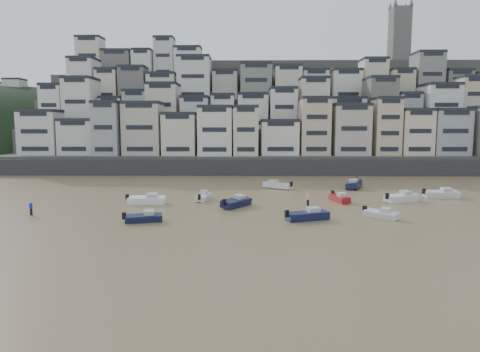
{
  "coord_description": "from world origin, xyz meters",
  "views": [
    {
      "loc": [
        3.68,
        -29.25,
        11.1
      ],
      "look_at": [
        2.73,
        30.0,
        4.0
      ],
      "focal_mm": 32.0,
      "sensor_mm": 36.0,
      "label": 1
    }
  ],
  "objects_px": {
    "boat_i": "(354,183)",
    "boat_c": "(236,201)",
    "person_blue": "(31,208)",
    "boat_g": "(441,193)",
    "boat_h": "(278,184)",
    "boat_j": "(144,217)",
    "boat_k": "(147,199)",
    "boat_d": "(402,196)",
    "boat_e": "(339,197)",
    "boat_a": "(307,214)",
    "boat_b": "(381,213)",
    "boat_f": "(203,196)",
    "person_pink": "(308,199)"
  },
  "relations": [
    {
      "from": "boat_d",
      "to": "boat_f",
      "type": "bearing_deg",
      "value": 151.84
    },
    {
      "from": "boat_b",
      "to": "person_blue",
      "type": "height_order",
      "value": "person_blue"
    },
    {
      "from": "boat_g",
      "to": "boat_h",
      "type": "relative_size",
      "value": 0.98
    },
    {
      "from": "boat_i",
      "to": "boat_e",
      "type": "bearing_deg",
      "value": 1.54
    },
    {
      "from": "boat_b",
      "to": "boat_j",
      "type": "bearing_deg",
      "value": -130.38
    },
    {
      "from": "boat_i",
      "to": "person_pink",
      "type": "distance_m",
      "value": 19.31
    },
    {
      "from": "boat_f",
      "to": "boat_k",
      "type": "bearing_deg",
      "value": 121.82
    },
    {
      "from": "boat_j",
      "to": "person_blue",
      "type": "height_order",
      "value": "person_blue"
    },
    {
      "from": "boat_b",
      "to": "person_pink",
      "type": "relative_size",
      "value": 2.58
    },
    {
      "from": "boat_i",
      "to": "person_blue",
      "type": "height_order",
      "value": "boat_i"
    },
    {
      "from": "boat_b",
      "to": "boat_d",
      "type": "relative_size",
      "value": 0.76
    },
    {
      "from": "boat_a",
      "to": "boat_e",
      "type": "relative_size",
      "value": 1.14
    },
    {
      "from": "boat_i",
      "to": "boat_c",
      "type": "bearing_deg",
      "value": -25.49
    },
    {
      "from": "boat_b",
      "to": "boat_e",
      "type": "xyz_separation_m",
      "value": [
        -2.56,
        11.11,
        0.06
      ]
    },
    {
      "from": "boat_g",
      "to": "person_pink",
      "type": "relative_size",
      "value": 3.28
    },
    {
      "from": "boat_i",
      "to": "person_blue",
      "type": "relative_size",
      "value": 3.78
    },
    {
      "from": "boat_c",
      "to": "boat_i",
      "type": "height_order",
      "value": "boat_i"
    },
    {
      "from": "boat_i",
      "to": "boat_a",
      "type": "bearing_deg",
      "value": -1.08
    },
    {
      "from": "boat_a",
      "to": "boat_h",
      "type": "bearing_deg",
      "value": 74.14
    },
    {
      "from": "boat_c",
      "to": "boat_d",
      "type": "distance_m",
      "value": 24.33
    },
    {
      "from": "boat_e",
      "to": "boat_k",
      "type": "xyz_separation_m",
      "value": [
        -27.57,
        -2.51,
        0.11
      ]
    },
    {
      "from": "boat_i",
      "to": "boat_b",
      "type": "bearing_deg",
      "value": 17.04
    },
    {
      "from": "boat_c",
      "to": "boat_g",
      "type": "distance_m",
      "value": 32.18
    },
    {
      "from": "boat_e",
      "to": "boat_j",
      "type": "bearing_deg",
      "value": -75.16
    },
    {
      "from": "boat_b",
      "to": "boat_e",
      "type": "bearing_deg",
      "value": 147.5
    },
    {
      "from": "boat_i",
      "to": "boat_j",
      "type": "distance_m",
      "value": 40.86
    },
    {
      "from": "boat_d",
      "to": "boat_e",
      "type": "xyz_separation_m",
      "value": [
        -9.02,
        -0.12,
        -0.13
      ]
    },
    {
      "from": "boat_a",
      "to": "boat_b",
      "type": "xyz_separation_m",
      "value": [
        8.94,
        1.11,
        -0.16
      ]
    },
    {
      "from": "boat_e",
      "to": "person_blue",
      "type": "bearing_deg",
      "value": -89.44
    },
    {
      "from": "boat_d",
      "to": "boat_f",
      "type": "relative_size",
      "value": 1.24
    },
    {
      "from": "boat_a",
      "to": "boat_g",
      "type": "height_order",
      "value": "boat_g"
    },
    {
      "from": "boat_b",
      "to": "boat_h",
      "type": "bearing_deg",
      "value": 158.56
    },
    {
      "from": "boat_e",
      "to": "person_blue",
      "type": "xyz_separation_m",
      "value": [
        -40.21,
        -9.96,
        0.2
      ]
    },
    {
      "from": "boat_a",
      "to": "boat_e",
      "type": "xyz_separation_m",
      "value": [
        6.38,
        12.22,
        -0.1
      ]
    },
    {
      "from": "boat_j",
      "to": "boat_c",
      "type": "bearing_deg",
      "value": 26.5
    },
    {
      "from": "boat_a",
      "to": "boat_g",
      "type": "relative_size",
      "value": 0.99
    },
    {
      "from": "boat_c",
      "to": "boat_h",
      "type": "relative_size",
      "value": 0.98
    },
    {
      "from": "boat_g",
      "to": "boat_a",
      "type": "bearing_deg",
      "value": -147.42
    },
    {
      "from": "boat_c",
      "to": "boat_e",
      "type": "xyz_separation_m",
      "value": [
        14.92,
        4.24,
        -0.11
      ]
    },
    {
      "from": "boat_j",
      "to": "boat_k",
      "type": "xyz_separation_m",
      "value": [
        -2.23,
        11.07,
        0.15
      ]
    },
    {
      "from": "boat_e",
      "to": "boat_h",
      "type": "distance_m",
      "value": 15.11
    },
    {
      "from": "boat_i",
      "to": "boat_g",
      "type": "bearing_deg",
      "value": 71.94
    },
    {
      "from": "boat_e",
      "to": "boat_i",
      "type": "distance_m",
      "value": 14.36
    },
    {
      "from": "boat_c",
      "to": "person_blue",
      "type": "relative_size",
      "value": 3.28
    },
    {
      "from": "boat_d",
      "to": "boat_j",
      "type": "bearing_deg",
      "value": 174.99
    },
    {
      "from": "boat_b",
      "to": "boat_k",
      "type": "height_order",
      "value": "boat_k"
    },
    {
      "from": "boat_g",
      "to": "boat_k",
      "type": "bearing_deg",
      "value": -174.36
    },
    {
      "from": "boat_b",
      "to": "boat_d",
      "type": "distance_m",
      "value": 12.95
    },
    {
      "from": "boat_i",
      "to": "person_blue",
      "type": "bearing_deg",
      "value": -39.24
    },
    {
      "from": "boat_b",
      "to": "boat_h",
      "type": "relative_size",
      "value": 0.77
    }
  ]
}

